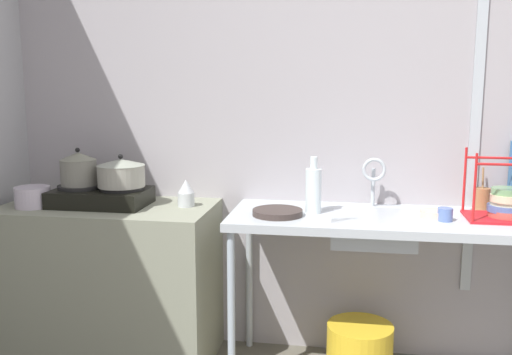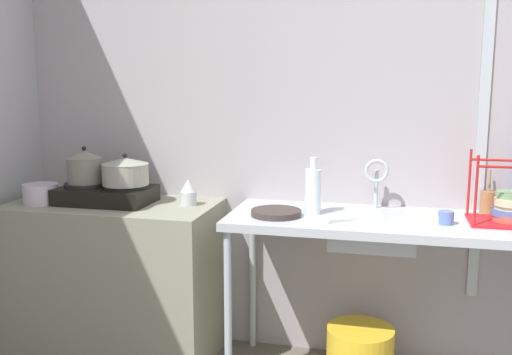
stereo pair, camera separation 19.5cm
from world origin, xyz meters
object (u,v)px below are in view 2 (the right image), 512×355
at_px(pot_on_right_burner, 125,171).
at_px(bucket_on_floor, 360,353).
at_px(pot_on_left_burner, 85,167).
at_px(small_bowl_on_drainboard, 436,217).
at_px(cup_by_rack, 446,218).
at_px(utensil_jar, 489,202).
at_px(sink_basin, 373,231).
at_px(bottle_by_sink, 313,190).
at_px(frying_pan, 276,213).
at_px(percolator, 188,192).
at_px(faucet, 376,175).
at_px(stove, 106,194).
at_px(pot_beside_stove, 41,194).
at_px(dish_rack, 510,209).

xyz_separation_m(pot_on_right_burner, bucket_on_floor, (1.22, 0.03, -0.88)).
height_order(pot_on_left_burner, small_bowl_on_drainboard, pot_on_left_burner).
distance_m(cup_by_rack, small_bowl_on_drainboard, 0.07).
distance_m(pot_on_right_burner, utensil_jar, 1.82).
height_order(sink_basin, bottle_by_sink, bottle_by_sink).
xyz_separation_m(pot_on_left_burner, utensil_jar, (2.03, 0.22, -0.13)).
height_order(cup_by_rack, bottle_by_sink, bottle_by_sink).
relative_size(pot_on_right_burner, frying_pan, 1.01).
relative_size(pot_on_right_burner, percolator, 1.76).
height_order(pot_on_right_burner, sink_basin, pot_on_right_burner).
bearing_deg(frying_pan, bottle_by_sink, 25.71).
bearing_deg(cup_by_rack, faucet, 144.06).
bearing_deg(stove, pot_on_left_burner, -180.00).
bearing_deg(faucet, sink_basin, -91.55).
bearing_deg(pot_on_right_burner, percolator, 8.68).
xyz_separation_m(frying_pan, bucket_on_floor, (0.41, 0.10, -0.72)).
height_order(bottle_by_sink, bucket_on_floor, bottle_by_sink).
xyz_separation_m(stove, small_bowl_on_drainboard, (1.66, -0.00, -0.03)).
bearing_deg(bucket_on_floor, pot_beside_stove, -175.74).
distance_m(stove, pot_on_left_burner, 0.18).
distance_m(sink_basin, bottle_by_sink, 0.34).
bearing_deg(bucket_on_floor, cup_by_rack, -13.11).
bearing_deg(cup_by_rack, small_bowl_on_drainboard, 127.58).
height_order(sink_basin, cup_by_rack, cup_by_rack).
bearing_deg(bottle_by_sink, sink_basin, -1.31).
distance_m(faucet, dish_rack, 0.62).
bearing_deg(faucet, pot_on_left_burner, -173.47).
xyz_separation_m(pot_on_right_burner, cup_by_rack, (1.58, -0.06, -0.14)).
xyz_separation_m(percolator, faucet, (0.94, 0.12, 0.11)).
bearing_deg(cup_by_rack, bucket_on_floor, 166.89).
height_order(sink_basin, frying_pan, frying_pan).
height_order(stove, frying_pan, stove).
bearing_deg(bottle_by_sink, percolator, 176.14).
xyz_separation_m(percolator, utensil_jar, (1.48, 0.17, -0.01)).
bearing_deg(dish_rack, pot_on_left_burner, -179.32).
distance_m(stove, bucket_on_floor, 1.53).
distance_m(pot_beside_stove, small_bowl_on_drainboard, 1.98).
bearing_deg(bucket_on_floor, dish_rack, -0.21).
bearing_deg(utensil_jar, frying_pan, -163.38).
bearing_deg(faucet, bucket_on_floor, -107.98).
bearing_deg(utensil_jar, pot_on_left_burner, -173.77).
bearing_deg(pot_on_right_burner, pot_beside_stove, -167.66).
height_order(sink_basin, bucket_on_floor, sink_basin).
height_order(stove, cup_by_rack, stove).
distance_m(stove, dish_rack, 1.98).
xyz_separation_m(pot_on_left_burner, frying_pan, (1.04, -0.07, -0.17)).
relative_size(sink_basin, faucet, 1.51).
bearing_deg(utensil_jar, small_bowl_on_drainboard, -138.82).
distance_m(pot_on_left_burner, pot_on_right_burner, 0.23).
relative_size(faucet, utensil_jar, 1.22).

